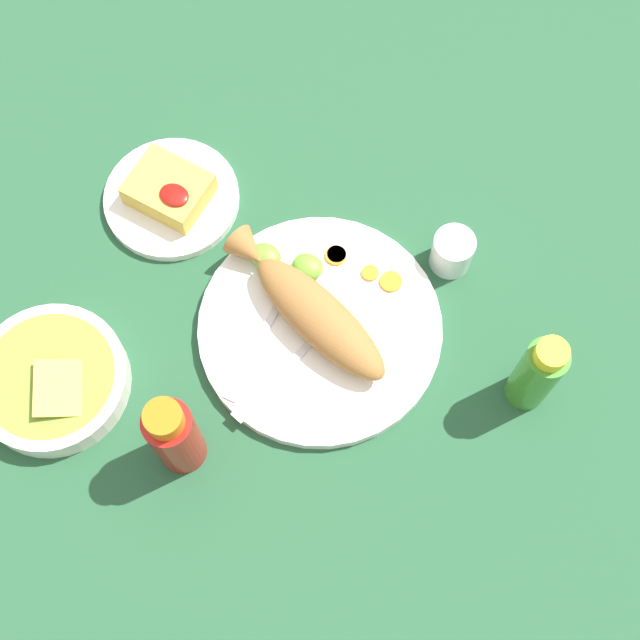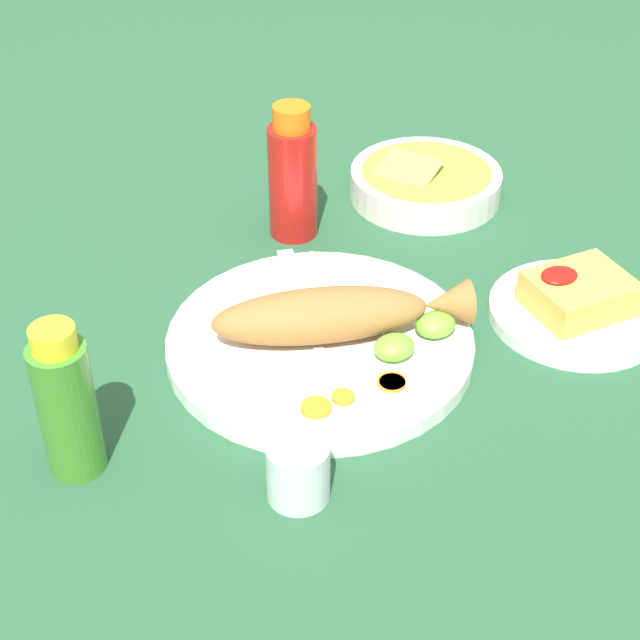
# 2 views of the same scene
# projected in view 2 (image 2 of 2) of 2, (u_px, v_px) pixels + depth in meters

# --- Properties ---
(ground_plane) EXTENTS (4.00, 4.00, 0.00)m
(ground_plane) POSITION_uv_depth(u_px,v_px,m) (320.00, 350.00, 0.99)
(ground_plane) COLOR #235133
(main_plate) EXTENTS (0.31, 0.31, 0.02)m
(main_plate) POSITION_uv_depth(u_px,v_px,m) (320.00, 343.00, 0.98)
(main_plate) COLOR white
(main_plate) RESTS_ON ground_plane
(fried_fish) EXTENTS (0.26, 0.13, 0.05)m
(fried_fish) POSITION_uv_depth(u_px,v_px,m) (336.00, 314.00, 0.96)
(fried_fish) COLOR #996633
(fried_fish) RESTS_ON main_plate
(fork_near) EXTENTS (0.05, 0.18, 0.00)m
(fork_near) POSITION_uv_depth(u_px,v_px,m) (299.00, 291.00, 1.03)
(fork_near) COLOR silver
(fork_near) RESTS_ON main_plate
(fork_far) EXTENTS (0.03, 0.19, 0.00)m
(fork_far) POSITION_uv_depth(u_px,v_px,m) (343.00, 290.00, 1.04)
(fork_far) COLOR silver
(fork_far) RESTS_ON main_plate
(carrot_slice_near) EXTENTS (0.03, 0.03, 0.00)m
(carrot_slice_near) POSITION_uv_depth(u_px,v_px,m) (316.00, 408.00, 0.89)
(carrot_slice_near) COLOR orange
(carrot_slice_near) RESTS_ON main_plate
(carrot_slice_mid) EXTENTS (0.02, 0.02, 0.00)m
(carrot_slice_mid) POSITION_uv_depth(u_px,v_px,m) (343.00, 397.00, 0.90)
(carrot_slice_mid) COLOR orange
(carrot_slice_mid) RESTS_ON main_plate
(carrot_slice_far) EXTENTS (0.03, 0.03, 0.00)m
(carrot_slice_far) POSITION_uv_depth(u_px,v_px,m) (391.00, 382.00, 0.92)
(carrot_slice_far) COLOR orange
(carrot_slice_far) RESTS_ON main_plate
(carrot_slice_extra) EXTENTS (0.02, 0.02, 0.00)m
(carrot_slice_extra) POSITION_uv_depth(u_px,v_px,m) (392.00, 383.00, 0.91)
(carrot_slice_extra) COLOR orange
(carrot_slice_extra) RESTS_ON main_plate
(lime_wedge_main) EXTENTS (0.04, 0.03, 0.02)m
(lime_wedge_main) POSITION_uv_depth(u_px,v_px,m) (394.00, 347.00, 0.94)
(lime_wedge_main) COLOR #6BB233
(lime_wedge_main) RESTS_ON main_plate
(lime_wedge_side) EXTENTS (0.04, 0.04, 0.02)m
(lime_wedge_side) POSITION_uv_depth(u_px,v_px,m) (435.00, 324.00, 0.97)
(lime_wedge_side) COLOR #6BB233
(lime_wedge_side) RESTS_ON main_plate
(hot_sauce_bottle_red) EXTENTS (0.06, 0.06, 0.16)m
(hot_sauce_bottle_red) POSITION_uv_depth(u_px,v_px,m) (293.00, 176.00, 1.12)
(hot_sauce_bottle_red) COLOR #B21914
(hot_sauce_bottle_red) RESTS_ON ground_plane
(hot_sauce_bottle_green) EXTENTS (0.05, 0.05, 0.15)m
(hot_sauce_bottle_green) POSITION_uv_depth(u_px,v_px,m) (67.00, 404.00, 0.82)
(hot_sauce_bottle_green) COLOR #3D8428
(hot_sauce_bottle_green) RESTS_ON ground_plane
(salt_cup) EXTENTS (0.05, 0.05, 0.06)m
(salt_cup) POSITION_uv_depth(u_px,v_px,m) (298.00, 474.00, 0.82)
(salt_cup) COLOR silver
(salt_cup) RESTS_ON ground_plane
(side_plate_fries) EXTENTS (0.18, 0.18, 0.01)m
(side_plate_fries) POSITION_uv_depth(u_px,v_px,m) (575.00, 313.00, 1.02)
(side_plate_fries) COLOR white
(side_plate_fries) RESTS_ON ground_plane
(fries_pile) EXTENTS (0.10, 0.08, 0.04)m
(fries_pile) POSITION_uv_depth(u_px,v_px,m) (579.00, 293.00, 1.01)
(fries_pile) COLOR gold
(fries_pile) RESTS_ON side_plate_fries
(guacamole_bowl) EXTENTS (0.19, 0.19, 0.05)m
(guacamole_bowl) POSITION_uv_depth(u_px,v_px,m) (425.00, 182.00, 1.22)
(guacamole_bowl) COLOR white
(guacamole_bowl) RESTS_ON ground_plane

